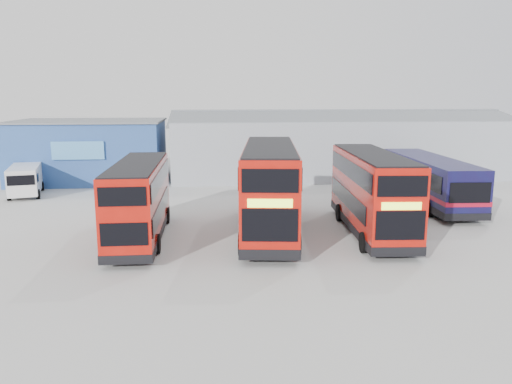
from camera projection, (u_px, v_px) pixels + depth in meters
name	position (u px, v px, depth m)	size (l,w,h in m)	color
ground_plane	(284.00, 232.00, 26.60)	(120.00, 120.00, 0.00)	#A4A49F
office_block	(91.00, 150.00, 42.44)	(12.30, 8.32, 5.12)	navy
maintenance_shed	(338.00, 145.00, 46.37)	(30.50, 12.00, 5.89)	#989DA5
double_decker_left	(139.00, 202.00, 24.92)	(2.41, 9.33, 3.94)	#B7140A
double_decker_centre	(270.00, 190.00, 26.06)	(3.89, 11.24, 4.66)	#B7140A
double_decker_right	(371.00, 194.00, 26.19)	(3.09, 10.18, 4.25)	#B7140A
single_decker_blue	(429.00, 182.00, 33.07)	(3.24, 11.70, 3.14)	#0D103A
panel_van	(25.00, 179.00, 36.15)	(3.00, 5.19, 2.14)	silver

